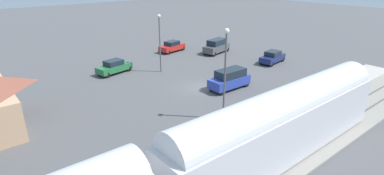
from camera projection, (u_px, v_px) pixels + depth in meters
name	position (u px, v px, depth m)	size (l,w,h in m)	color
ground_plane	(199.00, 87.00, 34.03)	(200.00, 200.00, 0.00)	#4C4C4F
railway_track	(313.00, 136.00, 23.87)	(4.80, 70.00, 0.30)	gray
platform	(272.00, 117.00, 26.74)	(3.20, 46.00, 0.30)	#A8A399
pedestrian_on_platform	(320.00, 85.00, 31.12)	(0.36, 0.36, 1.71)	#23284C
sedan_navy	(272.00, 57.00, 42.69)	(2.55, 4.74, 1.74)	navy
sedan_green	(114.00, 67.00, 38.38)	(2.76, 4.79, 1.74)	#236638
suv_charcoal	(217.00, 46.00, 47.78)	(3.04, 5.22, 2.22)	#47494F
suv_blue	(230.00, 79.00, 33.28)	(1.98, 4.91, 2.22)	#283D9E
sedan_red	(172.00, 46.00, 48.71)	(2.68, 4.77, 1.74)	red
light_pole_near_platform	(225.00, 64.00, 25.05)	(0.44, 0.44, 8.03)	#515156
light_pole_lot_center	(160.00, 36.00, 37.61)	(0.44, 0.44, 7.35)	#515156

